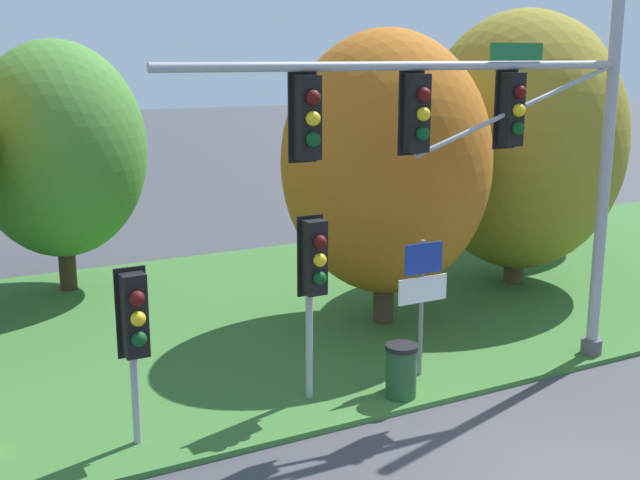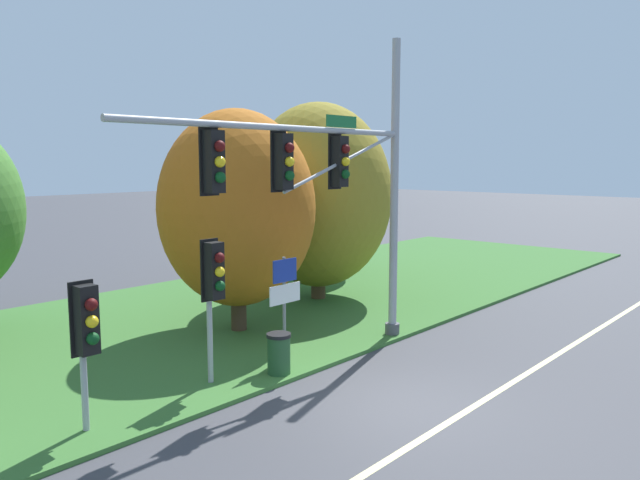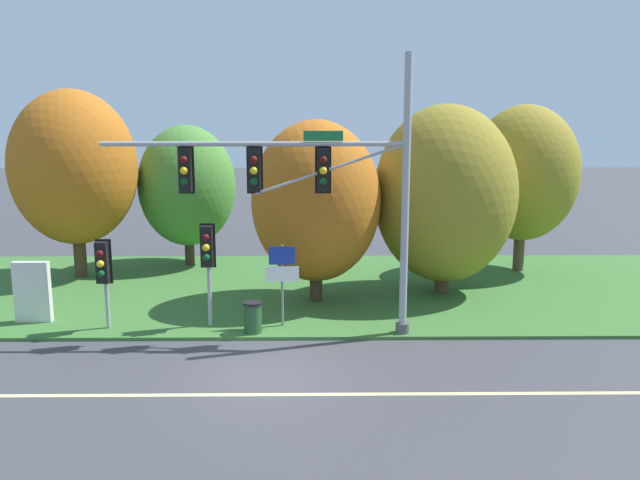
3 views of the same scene
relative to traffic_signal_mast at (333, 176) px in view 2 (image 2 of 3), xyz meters
The scene contains 11 objects.
ground_plane 5.52m from the traffic_signal_mast, 114.00° to the right, with size 160.00×160.00×0.00m, color #3D3D42.
lane_stripe 6.22m from the traffic_signal_mast, 107.42° to the right, with size 36.00×0.16×0.01m, color beige.
grass_verge 7.13m from the traffic_signal_mast, 103.31° to the left, with size 48.00×11.50×0.10m, color #386B2D.
traffic_signal_mast is the anchor object (origin of this frame).
pedestrian_signal_near_kerb 6.70m from the traffic_signal_mast, behind, with size 0.46×0.55×2.73m.
pedestrian_signal_further_along 3.88m from the traffic_signal_mast, 168.65° to the left, with size 0.46×0.55×3.15m.
route_sign_post 3.03m from the traffic_signal_mast, 143.84° to the left, with size 1.02×0.08×2.51m.
tree_behind_signpost 3.69m from the traffic_signal_mast, 88.76° to the left, with size 4.40×4.40×6.23m.
tree_mid_verge 6.62m from the traffic_signal_mast, 44.42° to the left, with size 5.07×5.07×6.78m.
tree_tall_centre 11.82m from the traffic_signal_mast, 43.03° to the left, with size 4.46×4.46×6.88m.
trash_bin 4.36m from the traffic_signal_mast, behind, with size 0.56×0.56×0.93m.
Camera 2 is at (-10.18, -6.75, 4.90)m, focal length 35.00 mm.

